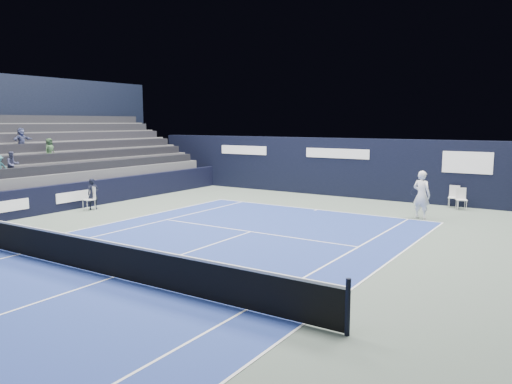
% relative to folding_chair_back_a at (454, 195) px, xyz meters
% --- Properties ---
extents(ground, '(48.00, 48.00, 0.00)m').
position_rel_folding_chair_back_a_xyz_m(ground, '(-5.06, -13.89, -0.59)').
color(ground, '#516055').
rests_on(ground, ground).
extents(court_surface, '(10.97, 23.77, 0.01)m').
position_rel_folding_chair_back_a_xyz_m(court_surface, '(-5.06, -15.89, -0.58)').
color(court_surface, navy).
rests_on(court_surface, ground).
extents(folding_chair_back_a, '(0.49, 0.47, 1.03)m').
position_rel_folding_chair_back_a_xyz_m(folding_chair_back_a, '(0.00, 0.00, 0.00)').
color(folding_chair_back_a, silver).
rests_on(folding_chair_back_a, ground).
extents(folding_chair_back_b, '(0.57, 0.56, 0.99)m').
position_rel_folding_chair_back_a_xyz_m(folding_chair_back_b, '(0.39, -0.39, -0.02)').
color(folding_chair_back_b, silver).
rests_on(folding_chair_back_b, ground).
extents(line_judge_chair, '(0.55, 0.53, 1.05)m').
position_rel_folding_chair_back_a_xyz_m(line_judge_chair, '(-13.66, -9.62, 0.01)').
color(line_judge_chair, white).
rests_on(line_judge_chair, ground).
extents(line_judge, '(0.50, 0.60, 1.41)m').
position_rel_folding_chair_back_a_xyz_m(line_judge, '(-13.69, -9.46, 0.12)').
color(line_judge, black).
rests_on(line_judge, ground).
extents(court_markings, '(11.03, 23.83, 0.00)m').
position_rel_folding_chair_back_a_xyz_m(court_markings, '(-5.06, -15.89, -0.58)').
color(court_markings, white).
rests_on(court_markings, court_surface).
extents(tennis_net, '(12.90, 0.10, 1.10)m').
position_rel_folding_chair_back_a_xyz_m(tennis_net, '(-5.06, -15.89, -0.08)').
color(tennis_net, black).
rests_on(tennis_net, ground).
extents(back_sponsor_wall, '(26.00, 0.63, 3.10)m').
position_rel_folding_chair_back_a_xyz_m(back_sponsor_wall, '(-5.06, 0.61, 0.97)').
color(back_sponsor_wall, black).
rests_on(back_sponsor_wall, ground).
extents(side_barrier_left, '(0.33, 22.00, 1.20)m').
position_rel_folding_chair_back_a_xyz_m(side_barrier_left, '(-14.56, -9.91, 0.01)').
color(side_barrier_left, black).
rests_on(side_barrier_left, ground).
extents(spectator_stand, '(6.00, 18.00, 6.40)m').
position_rel_folding_chair_back_a_xyz_m(spectator_stand, '(-18.34, -8.90, 1.37)').
color(spectator_stand, '#4A494C').
rests_on(spectator_stand, ground).
extents(tennis_player, '(0.81, 0.92, 1.99)m').
position_rel_folding_chair_back_a_xyz_m(tennis_player, '(-0.56, -3.59, 0.41)').
color(tennis_player, white).
rests_on(tennis_player, ground).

